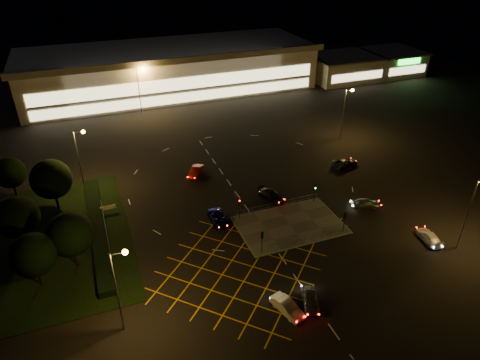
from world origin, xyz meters
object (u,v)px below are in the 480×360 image
object	(u,v)px
car_queue_white	(287,307)
signal_se	(345,218)
signal_ne	(315,189)
car_circ_red	(196,171)
car_far_dkgrey	(271,195)
car_east_grey	(345,163)
car_left_blue	(219,218)
car_right_silver	(366,203)
signal_sw	(262,238)
car_approach_white	(429,237)
signal_nw	(239,205)
car_near_silver	(310,299)

from	to	relation	value
car_queue_white	signal_se	bearing A→B (deg)	20.60
signal_ne	car_circ_red	bearing A→B (deg)	135.15
car_far_dkgrey	signal_se	bearing A→B (deg)	-85.33
car_circ_red	car_east_grey	distance (m)	25.78
signal_se	car_far_dkgrey	xyz separation A→B (m)	(-5.62, 10.99, -1.68)
car_left_blue	car_right_silver	world-z (taller)	car_right_silver
car_far_dkgrey	car_left_blue	bearing A→B (deg)	173.82
signal_ne	car_left_blue	distance (m)	15.10
signal_sw	signal_se	distance (m)	12.00
car_left_blue	car_far_dkgrey	distance (m)	9.77
car_east_grey	car_approach_white	size ratio (longest dim) A/B	1.13
car_circ_red	car_approach_white	size ratio (longest dim) A/B	0.98
car_right_silver	car_queue_white	bearing A→B (deg)	145.24
signal_ne	car_circ_red	size ratio (longest dim) A/B	0.74
car_queue_white	car_right_silver	distance (m)	24.27
signal_sw	car_circ_red	world-z (taller)	signal_sw
signal_nw	car_near_silver	xyz separation A→B (m)	(1.52, -17.82, -1.66)
car_left_blue	car_east_grey	world-z (taller)	car_east_grey
signal_sw	car_circ_red	bearing A→B (deg)	-83.95
signal_ne	signal_sw	bearing A→B (deg)	-146.35
signal_se	car_left_blue	bearing A→B (deg)	-28.85
signal_se	signal_nw	world-z (taller)	same
signal_se	car_far_dkgrey	bearing A→B (deg)	-62.92
car_queue_white	car_right_silver	world-z (taller)	car_queue_white
signal_nw	car_circ_red	bearing A→B (deg)	99.38
car_approach_white	signal_nw	bearing A→B (deg)	-20.79
car_near_silver	car_left_blue	size ratio (longest dim) A/B	0.87
signal_sw	car_right_silver	distance (m)	19.04
signal_nw	car_right_silver	bearing A→B (deg)	-11.86
car_left_blue	car_approach_white	xyz separation A→B (m)	(24.56, -13.86, -0.03)
signal_sw	signal_nw	world-z (taller)	same
signal_nw	car_circ_red	xyz separation A→B (m)	(-2.36, 14.29, -1.67)
signal_nw	car_queue_white	size ratio (longest dim) A/B	0.75
car_far_dkgrey	car_right_silver	xyz separation A→B (m)	(12.14, -6.90, 0.00)
signal_sw	car_right_silver	xyz separation A→B (m)	(18.52, 4.10, -1.68)
signal_se	car_queue_white	xyz separation A→B (m)	(-13.31, -9.89, -1.67)
signal_ne	car_queue_white	size ratio (longest dim) A/B	0.75
signal_nw	car_far_dkgrey	xyz separation A→B (m)	(6.38, 3.01, -1.68)
car_far_dkgrey	car_circ_red	size ratio (longest dim) A/B	1.10
signal_ne	car_approach_white	xyz separation A→B (m)	(9.56, -13.58, -1.74)
signal_se	signal_nw	size ratio (longest dim) A/B	1.00
car_left_blue	car_right_silver	distance (m)	21.92
signal_sw	signal_ne	distance (m)	14.41
car_east_grey	car_approach_white	bearing A→B (deg)	163.39
signal_nw	car_queue_white	distance (m)	18.00
car_near_silver	car_queue_white	xyz separation A→B (m)	(-2.82, -0.06, -0.01)
signal_se	signal_ne	distance (m)	7.99
signal_ne	car_near_silver	bearing A→B (deg)	-120.46
car_queue_white	car_left_blue	distance (m)	18.24
car_approach_white	car_near_silver	bearing A→B (deg)	23.37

